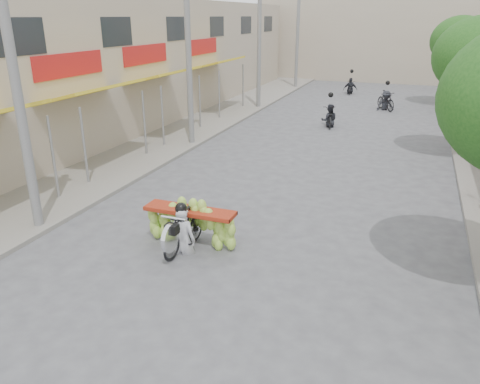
% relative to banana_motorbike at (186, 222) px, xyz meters
% --- Properties ---
extents(ground, '(120.00, 120.00, 0.00)m').
position_rel_banana_motorbike_xyz_m(ground, '(1.30, -3.35, -0.70)').
color(ground, '#57575C').
rests_on(ground, ground).
extents(sidewalk_left, '(4.00, 60.00, 0.12)m').
position_rel_banana_motorbike_xyz_m(sidewalk_left, '(-5.70, 11.65, -0.64)').
color(sidewalk_left, gray).
rests_on(sidewalk_left, ground).
extents(shophouse_row_left, '(9.77, 40.00, 6.00)m').
position_rel_banana_motorbike_xyz_m(shophouse_row_left, '(-10.68, 10.63, 2.30)').
color(shophouse_row_left, tan).
rests_on(shophouse_row_left, ground).
extents(far_building, '(20.00, 6.00, 7.00)m').
position_rel_banana_motorbike_xyz_m(far_building, '(1.30, 34.65, 2.80)').
color(far_building, tan).
rests_on(far_building, ground).
extents(utility_pole_near, '(0.60, 0.24, 8.00)m').
position_rel_banana_motorbike_xyz_m(utility_pole_near, '(-4.10, -0.35, 3.33)').
color(utility_pole_near, slate).
rests_on(utility_pole_near, ground).
extents(utility_pole_mid, '(0.60, 0.24, 8.00)m').
position_rel_banana_motorbike_xyz_m(utility_pole_mid, '(-4.10, 8.65, 3.33)').
color(utility_pole_mid, slate).
rests_on(utility_pole_mid, ground).
extents(utility_pole_far, '(0.60, 0.24, 8.00)m').
position_rel_banana_motorbike_xyz_m(utility_pole_far, '(-4.10, 17.65, 3.33)').
color(utility_pole_far, slate).
rests_on(utility_pole_far, ground).
extents(utility_pole_back, '(0.60, 0.24, 8.00)m').
position_rel_banana_motorbike_xyz_m(utility_pole_back, '(-4.10, 26.65, 3.33)').
color(utility_pole_back, slate).
rests_on(utility_pole_back, ground).
extents(street_tree_far, '(3.40, 3.40, 5.25)m').
position_rel_banana_motorbike_xyz_m(street_tree_far, '(6.70, 22.65, 3.09)').
color(street_tree_far, '#3A2719').
rests_on(street_tree_far, ground).
extents(banana_motorbike, '(2.21, 1.88, 2.08)m').
position_rel_banana_motorbike_xyz_m(banana_motorbike, '(0.00, 0.00, 0.00)').
color(banana_motorbike, black).
rests_on(banana_motorbike, ground).
extents(bg_motorbike_a, '(0.99, 1.74, 1.95)m').
position_rel_banana_motorbike_xyz_m(bg_motorbike_a, '(0.76, 14.19, 0.04)').
color(bg_motorbike_a, black).
rests_on(bg_motorbike_a, ground).
extents(bg_motorbike_b, '(1.50, 1.89, 1.95)m').
position_rel_banana_motorbike_xyz_m(bg_motorbike_b, '(3.05, 19.70, 0.13)').
color(bg_motorbike_b, black).
rests_on(bg_motorbike_b, ground).
extents(bg_motorbike_c, '(1.00, 1.55, 1.95)m').
position_rel_banana_motorbike_xyz_m(bg_motorbike_c, '(0.26, 25.11, 0.12)').
color(bg_motorbike_c, black).
rests_on(bg_motorbike_c, ground).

